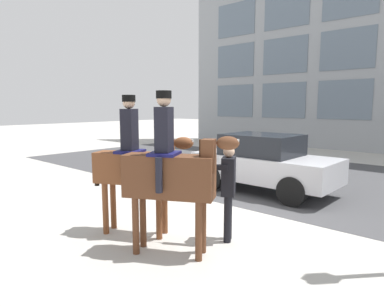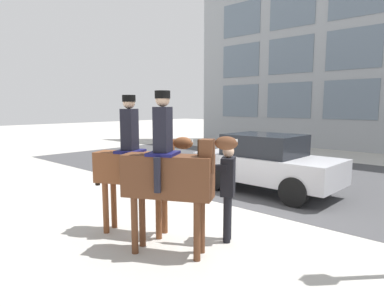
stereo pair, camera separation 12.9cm
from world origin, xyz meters
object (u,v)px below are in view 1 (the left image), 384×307
at_px(mounted_horse_lead, 136,164).
at_px(street_car_near_lane, 264,162).
at_px(pedestrian_bystander, 228,186).
at_px(mounted_horse_companion, 171,172).

relative_size(mounted_horse_lead, street_car_near_lane, 0.66).
distance_m(pedestrian_bystander, street_car_near_lane, 3.78).
bearing_deg(mounted_horse_lead, mounted_horse_companion, -37.01).
xyz_separation_m(mounted_horse_lead, pedestrian_bystander, (1.46, 0.84, -0.32)).
height_order(pedestrian_bystander, street_car_near_lane, pedestrian_bystander).
relative_size(mounted_horse_companion, pedestrian_bystander, 1.54).
bearing_deg(mounted_horse_companion, street_car_near_lane, 74.16).
xyz_separation_m(mounted_horse_lead, mounted_horse_companion, (1.10, -0.19, 0.02)).
height_order(mounted_horse_lead, pedestrian_bystander, mounted_horse_lead).
bearing_deg(street_car_near_lane, mounted_horse_companion, -77.97).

